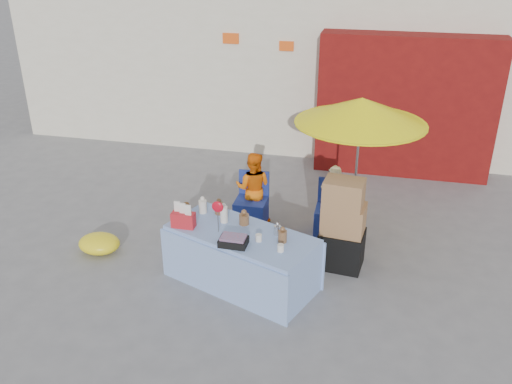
% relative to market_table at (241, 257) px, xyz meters
% --- Properties ---
extents(ground, '(80.00, 80.00, 0.00)m').
position_rel_market_table_xyz_m(ground, '(-0.19, 0.10, -0.39)').
color(ground, slate).
rests_on(ground, ground).
extents(market_table, '(2.15, 1.55, 1.18)m').
position_rel_market_table_xyz_m(market_table, '(0.00, 0.00, 0.00)').
color(market_table, '#85A2D4').
rests_on(market_table, ground).
extents(chair_left, '(0.49, 0.48, 0.85)m').
position_rel_market_table_xyz_m(chair_left, '(-0.24, 1.54, -0.13)').
color(chair_left, navy).
rests_on(chair_left, ground).
extents(chair_right, '(0.49, 0.48, 0.85)m').
position_rel_market_table_xyz_m(chair_right, '(1.01, 1.54, -0.13)').
color(chair_right, navy).
rests_on(chair_right, ground).
extents(vendor_orange, '(0.58, 0.45, 1.17)m').
position_rel_market_table_xyz_m(vendor_orange, '(-0.24, 1.67, 0.20)').
color(vendor_orange, orange).
rests_on(vendor_orange, ground).
extents(vendor_beige, '(0.40, 0.27, 1.09)m').
position_rel_market_table_xyz_m(vendor_beige, '(1.01, 1.67, 0.16)').
color(vendor_beige, beige).
rests_on(vendor_beige, ground).
extents(umbrella, '(1.90, 1.90, 2.09)m').
position_rel_market_table_xyz_m(umbrella, '(1.31, 1.82, 1.51)').
color(umbrella, gray).
rests_on(umbrella, ground).
extents(box_stack, '(0.63, 0.54, 1.30)m').
position_rel_market_table_xyz_m(box_stack, '(1.23, 0.70, 0.21)').
color(box_stack, black).
rests_on(box_stack, ground).
extents(tarp_bundle, '(0.69, 0.59, 0.27)m').
position_rel_market_table_xyz_m(tarp_bundle, '(-2.19, 0.26, -0.25)').
color(tarp_bundle, yellow).
rests_on(tarp_bundle, ground).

